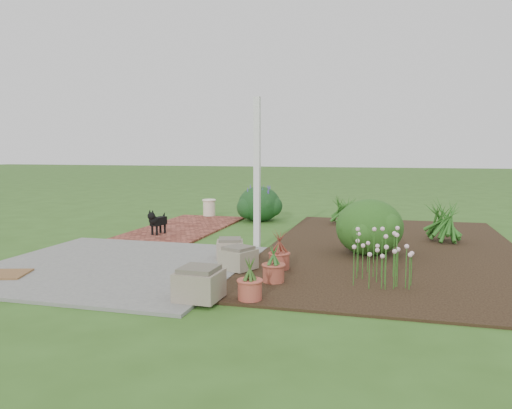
% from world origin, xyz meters
% --- Properties ---
extents(ground, '(80.00, 80.00, 0.00)m').
position_xyz_m(ground, '(0.00, 0.00, 0.00)').
color(ground, '#32591C').
rests_on(ground, ground).
extents(concrete_patio, '(3.50, 3.50, 0.04)m').
position_xyz_m(concrete_patio, '(-1.25, -1.75, 0.02)').
color(concrete_patio, slate).
rests_on(concrete_patio, ground).
extents(brick_path, '(1.60, 3.50, 0.04)m').
position_xyz_m(brick_path, '(-1.70, 1.75, 0.02)').
color(brick_path, maroon).
rests_on(brick_path, ground).
extents(garden_bed, '(4.00, 7.00, 0.03)m').
position_xyz_m(garden_bed, '(2.50, 0.50, 0.01)').
color(garden_bed, black).
rests_on(garden_bed, ground).
extents(veranda_post, '(0.10, 0.10, 2.50)m').
position_xyz_m(veranda_post, '(0.30, 0.10, 1.25)').
color(veranda_post, white).
rests_on(veranda_post, ground).
extents(stone_trough_near, '(0.47, 0.47, 0.30)m').
position_xyz_m(stone_trough_near, '(0.48, -2.97, 0.19)').
color(stone_trough_near, '#766A58').
rests_on(stone_trough_near, concrete_patio).
extents(stone_trough_mid, '(0.48, 0.48, 0.26)m').
position_xyz_m(stone_trough_mid, '(0.16, -0.94, 0.17)').
color(stone_trough_mid, gray).
rests_on(stone_trough_mid, concrete_patio).
extents(stone_trough_far, '(0.52, 0.52, 0.26)m').
position_xyz_m(stone_trough_far, '(0.48, -1.54, 0.17)').
color(stone_trough_far, '#716E57').
rests_on(stone_trough_far, concrete_patio).
extents(black_dog, '(0.22, 0.51, 0.44)m').
position_xyz_m(black_dog, '(-1.82, 0.68, 0.30)').
color(black_dog, black).
rests_on(black_dog, brick_path).
extents(cream_ceramic_urn, '(0.30, 0.30, 0.39)m').
position_xyz_m(cream_ceramic_urn, '(-1.82, 3.48, 0.23)').
color(cream_ceramic_urn, '#F1E1C6').
rests_on(cream_ceramic_urn, brick_path).
extents(evergreen_shrub, '(1.31, 1.31, 0.88)m').
position_xyz_m(evergreen_shrub, '(2.14, -0.02, 0.47)').
color(evergreen_shrub, '#16360D').
rests_on(evergreen_shrub, garden_bed).
extents(agapanthus_clump_back, '(1.22, 1.22, 0.86)m').
position_xyz_m(agapanthus_clump_back, '(3.35, 1.37, 0.46)').
color(agapanthus_clump_back, '#1C3C10').
rests_on(agapanthus_clump_back, garden_bed).
extents(agapanthus_clump_front, '(1.07, 1.07, 0.72)m').
position_xyz_m(agapanthus_clump_front, '(1.44, 3.11, 0.39)').
color(agapanthus_clump_front, '#1C3A11').
rests_on(agapanthus_clump_front, garden_bed).
extents(pink_flower_patch, '(1.30, 1.30, 0.63)m').
position_xyz_m(pink_flower_patch, '(2.45, -1.64, 0.34)').
color(pink_flower_patch, '#113D0F').
rests_on(pink_flower_patch, garden_bed).
extents(terracotta_pot_bronze, '(0.29, 0.29, 0.22)m').
position_xyz_m(terracotta_pot_bronze, '(1.01, -1.37, 0.14)').
color(terracotta_pot_bronze, '#9C4535').
rests_on(terracotta_pot_bronze, garden_bed).
extents(terracotta_pot_small_left, '(0.28, 0.28, 0.22)m').
position_xyz_m(terracotta_pot_small_left, '(1.08, -2.04, 0.14)').
color(terracotta_pot_small_left, '#9B4734').
rests_on(terracotta_pot_small_left, garden_bed).
extents(terracotta_pot_small_right, '(0.29, 0.29, 0.22)m').
position_xyz_m(terracotta_pot_small_right, '(1.00, -2.81, 0.14)').
color(terracotta_pot_small_right, '#B24B3C').
rests_on(terracotta_pot_small_right, garden_bed).
extents(purple_flowering_bush, '(1.20, 1.20, 0.83)m').
position_xyz_m(purple_flowering_bush, '(-0.48, 3.21, 0.41)').
color(purple_flowering_bush, black).
rests_on(purple_flowering_bush, ground).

